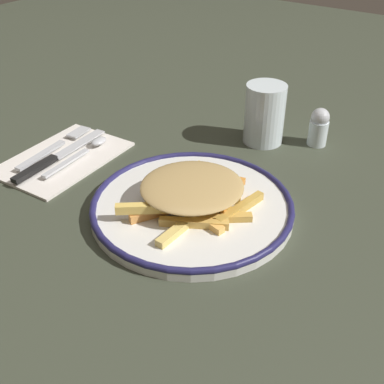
% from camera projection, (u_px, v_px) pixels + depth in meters
% --- Properties ---
extents(ground_plane, '(2.60, 2.60, 0.00)m').
position_uv_depth(ground_plane, '(192.00, 211.00, 0.72)').
color(ground_plane, '#373D2E').
extents(plate, '(0.30, 0.30, 0.02)m').
position_uv_depth(plate, '(192.00, 206.00, 0.71)').
color(plate, silver).
rests_on(plate, ground_plane).
extents(fries_heap, '(0.21, 0.21, 0.04)m').
position_uv_depth(fries_heap, '(192.00, 192.00, 0.70)').
color(fries_heap, '#F6B558').
rests_on(fries_heap, plate).
extents(napkin, '(0.15, 0.22, 0.01)m').
position_uv_depth(napkin, '(62.00, 158.00, 0.84)').
color(napkin, silver).
rests_on(napkin, ground_plane).
extents(fork, '(0.03, 0.18, 0.01)m').
position_uv_depth(fork, '(55.00, 147.00, 0.86)').
color(fork, silver).
rests_on(fork, napkin).
extents(knife, '(0.03, 0.21, 0.01)m').
position_uv_depth(knife, '(53.00, 158.00, 0.82)').
color(knife, black).
rests_on(knife, napkin).
extents(spoon, '(0.03, 0.15, 0.01)m').
position_uv_depth(spoon, '(86.00, 149.00, 0.85)').
color(spoon, silver).
rests_on(spoon, napkin).
extents(water_glass, '(0.07, 0.07, 0.11)m').
position_uv_depth(water_glass, '(265.00, 114.00, 0.87)').
color(water_glass, silver).
rests_on(water_glass, ground_plane).
extents(salt_shaker, '(0.03, 0.03, 0.07)m').
position_uv_depth(salt_shaker, '(319.00, 127.00, 0.87)').
color(salt_shaker, silver).
rests_on(salt_shaker, ground_plane).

